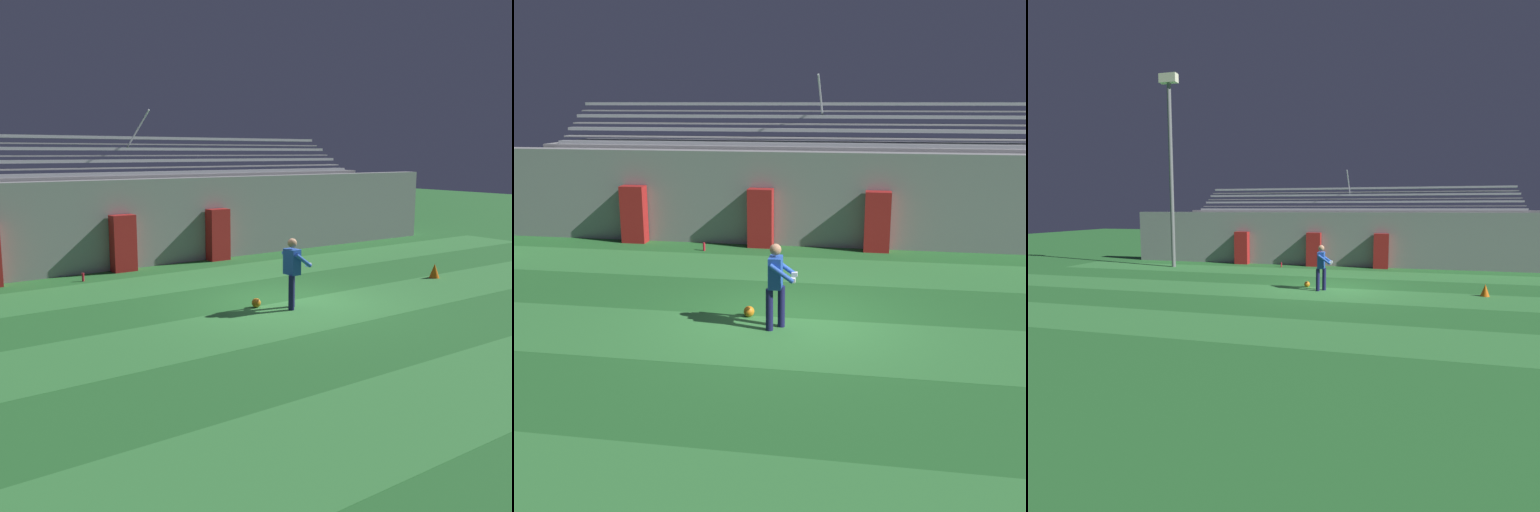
# 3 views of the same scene
# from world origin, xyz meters

# --- Properties ---
(ground_plane) EXTENTS (80.00, 80.00, 0.00)m
(ground_plane) POSITION_xyz_m (0.00, 0.00, 0.00)
(ground_plane) COLOR #286B2D
(turf_stripe_near) EXTENTS (28.00, 2.42, 0.01)m
(turf_stripe_near) POSITION_xyz_m (0.00, -6.00, 0.00)
(turf_stripe_near) COLOR #38843D
(turf_stripe_near) RESTS_ON ground
(turf_stripe_mid) EXTENTS (28.00, 2.42, 0.01)m
(turf_stripe_mid) POSITION_xyz_m (0.00, -1.17, 0.00)
(turf_stripe_mid) COLOR #38843D
(turf_stripe_mid) RESTS_ON ground
(turf_stripe_far) EXTENTS (28.00, 2.42, 0.01)m
(turf_stripe_far) POSITION_xyz_m (0.00, 3.67, 0.00)
(turf_stripe_far) COLOR #38843D
(turf_stripe_far) RESTS_ON ground
(back_wall) EXTENTS (24.00, 0.60, 2.80)m
(back_wall) POSITION_xyz_m (0.00, 6.50, 1.40)
(back_wall) COLOR gray
(back_wall) RESTS_ON ground
(padding_pillar_gate_left) EXTENTS (0.73, 0.44, 1.75)m
(padding_pillar_gate_left) POSITION_xyz_m (-1.71, 5.95, 0.87)
(padding_pillar_gate_left) COLOR #B21E1E
(padding_pillar_gate_left) RESTS_ON ground
(padding_pillar_gate_right) EXTENTS (0.73, 0.44, 1.75)m
(padding_pillar_gate_right) POSITION_xyz_m (1.71, 5.95, 0.87)
(padding_pillar_gate_right) COLOR #B21E1E
(padding_pillar_gate_right) RESTS_ON ground
(bleacher_stand) EXTENTS (18.00, 3.35, 5.03)m
(bleacher_stand) POSITION_xyz_m (-0.00, 8.49, 1.50)
(bleacher_stand) COLOR gray
(bleacher_stand) RESTS_ON ground
(goalkeeper) EXTENTS (0.57, 0.58, 1.67)m
(goalkeeper) POSITION_xyz_m (-0.24, -0.57, 0.95)
(goalkeeper) COLOR #19194C
(goalkeeper) RESTS_ON ground
(soccer_ball) EXTENTS (0.22, 0.22, 0.22)m
(soccer_ball) POSITION_xyz_m (-0.88, -0.01, 0.11)
(soccer_ball) COLOR orange
(soccer_ball) RESTS_ON ground
(traffic_cone) EXTENTS (0.30, 0.30, 0.42)m
(traffic_cone) POSITION_xyz_m (5.35, -0.22, 0.21)
(traffic_cone) COLOR orange
(traffic_cone) RESTS_ON ground
(water_bottle) EXTENTS (0.07, 0.07, 0.24)m
(water_bottle) POSITION_xyz_m (-3.26, 5.22, 0.12)
(water_bottle) COLOR red
(water_bottle) RESTS_ON ground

